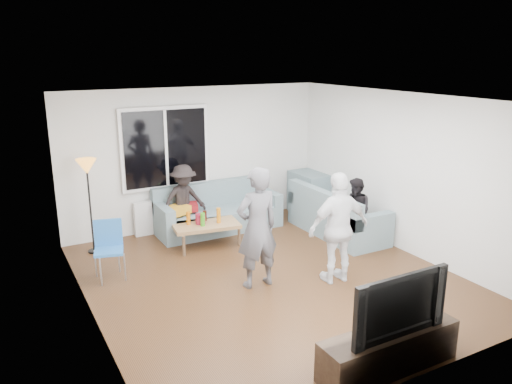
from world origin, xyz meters
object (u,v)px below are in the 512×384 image
side_chair (109,251)px  player_right (339,228)px  player_left (257,228)px  television (393,302)px  tv_console (389,350)px  sofa_right_section (338,211)px  floor_lamp (90,207)px  coffee_table (206,235)px  spectator_back (184,201)px  sofa_back_section (218,208)px  spectator_right (356,211)px

side_chair → player_right: size_ratio=0.53×
player_left → television: 2.40m
player_right → tv_console: bearing=71.8°
sofa_right_section → floor_lamp: 4.27m
coffee_table → spectator_back: 0.82m
sofa_back_section → spectator_back: (-0.66, 0.03, 0.22)m
floor_lamp → television: size_ratio=1.33×
television → sofa_back_section: bearing=87.0°
coffee_table → tv_console: bearing=-86.2°
sofa_back_section → television: bearing=-93.0°
side_chair → tv_console: side_chair is taller
coffee_table → television: 4.17m
side_chair → floor_lamp: bearing=105.0°
coffee_table → television: bearing=-86.2°
coffee_table → spectator_right: size_ratio=0.97×
coffee_table → tv_console: size_ratio=0.69×
player_right → spectator_back: player_right is taller
player_left → spectator_right: size_ratio=1.52×
coffee_table → floor_lamp: size_ratio=0.71×
player_right → player_left: bearing=-16.2°
spectator_right → side_chair: bearing=-97.3°
spectator_right → floor_lamp: bearing=-112.6°
coffee_table → side_chair: (-1.74, -0.54, 0.23)m
player_left → tv_console: player_left is taller
floor_lamp → tv_console: bearing=-67.0°
spectator_back → television: bearing=-92.0°
spectator_back → television: size_ratio=1.11×
player_left → player_right: (1.08, -0.42, -0.06)m
sofa_right_section → coffee_table: 2.41m
tv_console → player_left: bearing=95.9°
spectator_right → spectator_back: bearing=-125.3°
sofa_back_section → floor_lamp: (-2.27, -0.01, 0.36)m
sofa_back_section → player_right: bearing=-78.2°
player_left → sofa_right_section: bearing=-153.6°
tv_console → sofa_back_section: bearing=87.0°
sofa_right_section → side_chair: (-4.07, 0.06, 0.01)m
floor_lamp → player_left: player_left is taller
tv_console → spectator_back: bearing=94.8°
floor_lamp → spectator_back: 1.62m
sofa_back_section → player_left: player_left is taller
side_chair → television: 4.13m
sofa_back_section → coffee_table: sofa_back_section is taller
sofa_back_section → spectator_back: 0.69m
player_right → side_chair: bearing=-24.8°
floor_lamp → sofa_back_section: bearing=0.2°
sofa_back_section → tv_console: (-0.25, -4.77, -0.20)m
coffee_table → player_left: (0.03, -1.74, 0.66)m
sofa_back_section → side_chair: size_ratio=2.67×
spectator_right → television: bearing=-33.6°
coffee_table → spectator_back: (-0.13, 0.68, 0.45)m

